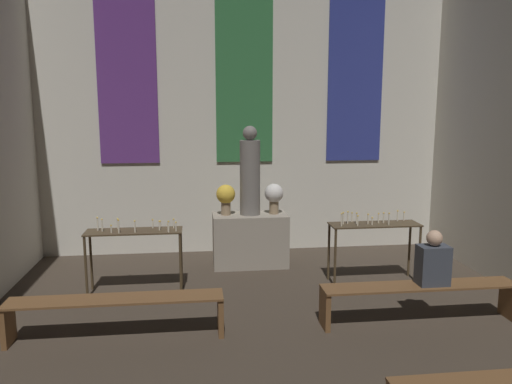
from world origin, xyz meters
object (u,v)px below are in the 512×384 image
object	(u,v)px
candle_rack_left	(135,240)
pew_back_left	(116,308)
pew_back_right	(419,294)
statue	(250,174)
person_seated	(433,261)
altar	(250,240)
candle_rack_right	(374,232)
flower_vase_left	(226,196)
flower_vase_right	(274,195)

from	to	relation	value
candle_rack_left	pew_back_left	xyz separation A→B (m)	(-0.05, -1.45, -0.40)
pew_back_right	statue	bearing A→B (deg)	125.68
pew_back_left	person_seated	bearing A→B (deg)	0.00
altar	candle_rack_right	size ratio (longest dim) A/B	0.91
flower_vase_left	person_seated	size ratio (longest dim) A/B	0.74
flower_vase_right	person_seated	distance (m)	2.93
altar	person_seated	size ratio (longest dim) A/B	1.82
person_seated	pew_back_right	bearing A→B (deg)	180.00
statue	candle_rack_left	bearing A→B (deg)	-149.58
candle_rack_left	candle_rack_right	xyz separation A→B (m)	(3.44, 0.00, 0.00)
statue	pew_back_left	bearing A→B (deg)	-125.68
flower_vase_left	pew_back_left	world-z (taller)	flower_vase_left
pew_back_right	person_seated	distance (m)	0.43
candle_rack_right	statue	bearing A→B (deg)	149.62
flower_vase_left	pew_back_right	distance (m)	3.38
flower_vase_left	pew_back_left	xyz separation A→B (m)	(-1.38, -2.46, -0.81)
pew_back_right	person_seated	size ratio (longest dim) A/B	3.58
pew_back_left	pew_back_right	world-z (taller)	same
altar	candle_rack_right	xyz separation A→B (m)	(1.72, -1.01, 0.33)
altar	pew_back_left	size ratio (longest dim) A/B	0.51
candle_rack_left	altar	bearing A→B (deg)	30.42
statue	pew_back_right	xyz separation A→B (m)	(1.77, -2.46, -1.16)
statue	flower_vase_right	size ratio (longest dim) A/B	2.89
person_seated	statue	bearing A→B (deg)	127.88
statue	person_seated	xyz separation A→B (m)	(1.92, -2.46, -0.76)
altar	flower_vase_right	xyz separation A→B (m)	(0.39, 0.00, 0.73)
pew_back_left	candle_rack_left	bearing A→B (deg)	88.15
altar	person_seated	distance (m)	3.14
candle_rack_left	person_seated	size ratio (longest dim) A/B	1.99
flower_vase_left	candle_rack_left	xyz separation A→B (m)	(-1.33, -1.01, -0.41)
statue	candle_rack_right	world-z (taller)	statue
altar	candle_rack_left	bearing A→B (deg)	-149.58
pew_back_left	person_seated	size ratio (longest dim) A/B	3.58
candle_rack_left	flower_vase_right	bearing A→B (deg)	25.56
statue	pew_back_right	size ratio (longest dim) A/B	0.60
altar	candle_rack_left	xyz separation A→B (m)	(-1.72, -1.01, 0.33)
pew_back_right	person_seated	world-z (taller)	person_seated
flower_vase_right	flower_vase_left	bearing A→B (deg)	180.00
pew_back_left	pew_back_right	bearing A→B (deg)	0.00
statue	pew_back_right	distance (m)	3.25
statue	pew_back_right	world-z (taller)	statue
flower_vase_right	pew_back_left	xyz separation A→B (m)	(-2.16, -2.46, -0.81)
statue	flower_vase_right	xyz separation A→B (m)	(0.39, 0.00, -0.35)
pew_back_right	pew_back_left	bearing A→B (deg)	180.00
flower_vase_right	candle_rack_left	distance (m)	2.38
pew_back_left	statue	bearing A→B (deg)	54.32
altar	flower_vase_left	size ratio (longest dim) A/B	2.44
altar	pew_back_right	size ratio (longest dim) A/B	0.51
altar	pew_back_left	bearing A→B (deg)	-125.68
pew_back_left	person_seated	xyz separation A→B (m)	(3.69, 0.00, 0.40)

